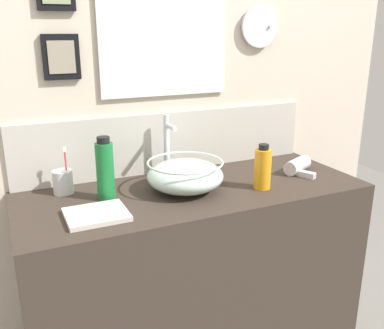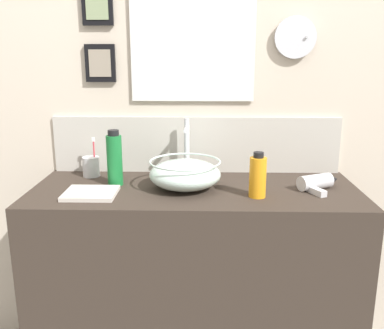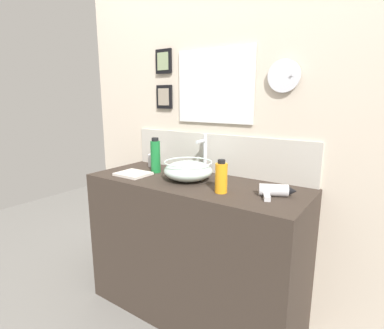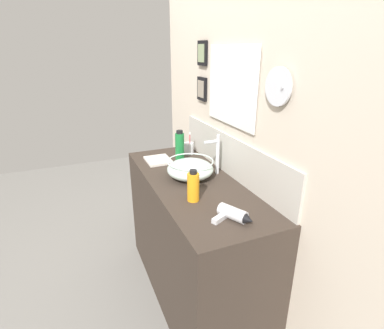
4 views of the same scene
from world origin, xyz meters
TOP-DOWN VIEW (x-y plane):
  - vanity_counter at (0.00, 0.00)m, footprint 1.33×0.52m
  - back_panel at (-0.00, 0.29)m, footprint 2.23×0.10m
  - glass_bowl_sink at (-0.04, -0.00)m, footprint 0.29×0.29m
  - faucet at (-0.04, 0.18)m, footprint 0.02×0.11m
  - hair_drier at (0.50, -0.00)m, footprint 0.19×0.18m
  - toothbrush_cup at (-0.47, 0.16)m, footprint 0.07×0.07m
  - lotion_bottle at (-0.33, 0.04)m, footprint 0.06×0.06m
  - shampoo_bottle at (0.24, -0.10)m, footprint 0.06×0.06m
  - hand_towel at (-0.40, -0.10)m, footprint 0.20×0.17m

SIDE VIEW (x-z plane):
  - vanity_counter at x=0.00m, z-range 0.00..0.87m
  - hand_towel at x=-0.40m, z-range 0.87..0.89m
  - hair_drier at x=0.50m, z-range 0.87..0.93m
  - toothbrush_cup at x=-0.47m, z-range 0.83..1.01m
  - glass_bowl_sink at x=-0.04m, z-range 0.88..0.99m
  - shampoo_bottle at x=0.24m, z-range 0.87..1.04m
  - lotion_bottle at x=-0.33m, z-range 0.87..1.10m
  - faucet at x=-0.04m, z-range 0.89..1.15m
  - back_panel at x=0.00m, z-range 0.00..2.31m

